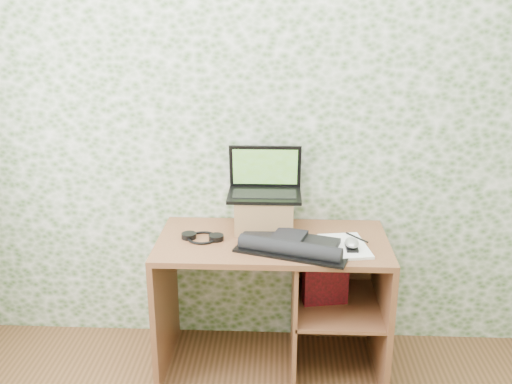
{
  "coord_description": "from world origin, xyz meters",
  "views": [
    {
      "loc": [
        0.04,
        -1.28,
        1.93
      ],
      "look_at": [
        -0.08,
        1.39,
        1.03
      ],
      "focal_mm": 40.0,
      "sensor_mm": 36.0,
      "label": 1
    }
  ],
  "objects_px": {
    "desk": "(287,284)",
    "keyboard": "(289,245)",
    "notepad": "(345,246)",
    "laptop": "(265,184)",
    "riser": "(264,213)"
  },
  "relations": [
    {
      "from": "desk",
      "to": "keyboard",
      "type": "relative_size",
      "value": 2.12
    },
    {
      "from": "desk",
      "to": "notepad",
      "type": "height_order",
      "value": "notepad"
    },
    {
      "from": "laptop",
      "to": "notepad",
      "type": "bearing_deg",
      "value": -33.56
    },
    {
      "from": "laptop",
      "to": "keyboard",
      "type": "distance_m",
      "value": 0.4
    },
    {
      "from": "riser",
      "to": "laptop",
      "type": "distance_m",
      "value": 0.16
    },
    {
      "from": "desk",
      "to": "laptop",
      "type": "relative_size",
      "value": 3.07
    },
    {
      "from": "desk",
      "to": "riser",
      "type": "bearing_deg",
      "value": 137.67
    },
    {
      "from": "laptop",
      "to": "notepad",
      "type": "xyz_separation_m",
      "value": [
        0.41,
        -0.27,
        -0.24
      ]
    },
    {
      "from": "desk",
      "to": "notepad",
      "type": "relative_size",
      "value": 3.91
    },
    {
      "from": "riser",
      "to": "keyboard",
      "type": "xyz_separation_m",
      "value": [
        0.13,
        -0.27,
        -0.07
      ]
    },
    {
      "from": "desk",
      "to": "notepad",
      "type": "distance_m",
      "value": 0.41
    },
    {
      "from": "desk",
      "to": "riser",
      "type": "xyz_separation_m",
      "value": [
        -0.13,
        0.12,
        0.36
      ]
    },
    {
      "from": "desk",
      "to": "keyboard",
      "type": "height_order",
      "value": "keyboard"
    },
    {
      "from": "keyboard",
      "to": "notepad",
      "type": "height_order",
      "value": "keyboard"
    },
    {
      "from": "riser",
      "to": "keyboard",
      "type": "height_order",
      "value": "riser"
    }
  ]
}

